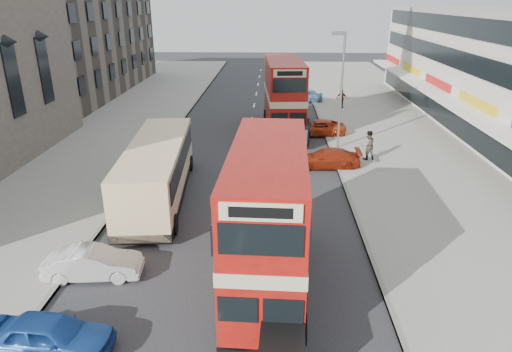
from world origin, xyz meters
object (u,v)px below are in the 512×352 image
(street_lamp, at_px, (341,83))
(car_left_front, at_px, (93,263))
(coach, at_px, (157,169))
(pedestrian_far, at_px, (341,98))
(bus_second, at_px, (284,95))
(car_left_near, at_px, (50,336))
(bus_main, at_px, (268,220))
(pedestrian_near, at_px, (368,145))
(car_right_b, at_px, (317,128))
(car_right_a, at_px, (327,158))
(car_right_c, at_px, (304,96))
(cyclist, at_px, (308,135))

(street_lamp, distance_m, car_left_front, 20.45)
(coach, relative_size, car_left_front, 2.97)
(coach, relative_size, pedestrian_far, 6.17)
(bus_second, height_order, car_left_near, bus_second)
(bus_main, bearing_deg, pedestrian_near, -112.40)
(street_lamp, xyz_separation_m, car_right_b, (-1.07, 3.53, -4.18))
(car_right_a, relative_size, pedestrian_far, 2.38)
(car_left_near, relative_size, car_right_b, 0.87)
(car_left_near, bearing_deg, pedestrian_near, -32.52)
(bus_main, xyz_separation_m, pedestrian_near, (6.43, 14.14, -1.61))
(car_right_a, relative_size, car_right_c, 1.08)
(car_right_c, bearing_deg, street_lamp, 11.48)
(car_left_front, distance_m, car_right_c, 33.69)
(bus_main, relative_size, coach, 0.87)
(bus_second, relative_size, car_left_front, 2.71)
(car_right_a, bearing_deg, bus_main, -15.68)
(pedestrian_near, bearing_deg, coach, 12.42)
(car_right_c, bearing_deg, cyclist, 4.04)
(pedestrian_near, bearing_deg, bus_second, -68.57)
(car_right_b, bearing_deg, pedestrian_near, 22.76)
(bus_second, distance_m, car_right_c, 11.28)
(pedestrian_near, bearing_deg, cyclist, -60.36)
(car_left_front, bearing_deg, car_left_near, 177.79)
(pedestrian_near, relative_size, cyclist, 1.00)
(bus_second, distance_m, car_right_b, 3.76)
(pedestrian_near, distance_m, cyclist, 5.30)
(car_right_b, xyz_separation_m, cyclist, (-0.92, -2.27, 0.04))
(coach, xyz_separation_m, cyclist, (8.73, 10.14, -1.04))
(car_left_near, height_order, pedestrian_near, pedestrian_near)
(street_lamp, relative_size, bus_main, 0.85)
(car_left_front, distance_m, cyclist, 20.05)
(coach, bearing_deg, bus_main, -57.24)
(street_lamp, relative_size, cyclist, 4.12)
(coach, bearing_deg, cyclist, 44.41)
(bus_second, relative_size, car_right_c, 2.55)
(car_left_front, xyz_separation_m, cyclist, (9.48, 17.67, 0.04))
(cyclist, bearing_deg, coach, -132.97)
(car_right_c, bearing_deg, bus_second, -5.78)
(street_lamp, distance_m, pedestrian_far, 13.47)
(street_lamp, bearing_deg, bus_second, 127.16)
(car_right_a, height_order, car_right_b, car_right_a)
(car_left_near, relative_size, pedestrian_far, 2.14)
(car_right_b, distance_m, pedestrian_near, 6.67)
(street_lamp, height_order, car_left_front, street_lamp)
(coach, bearing_deg, car_left_front, -100.50)
(car_left_near, bearing_deg, coach, 0.69)
(car_right_a, xyz_separation_m, car_right_c, (-0.26, 19.54, 0.05))
(coach, distance_m, car_right_c, 26.34)
(street_lamp, height_order, bus_main, street_lamp)
(bus_main, height_order, pedestrian_far, bus_main)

